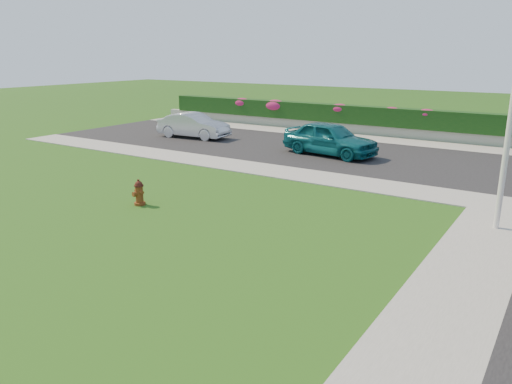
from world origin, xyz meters
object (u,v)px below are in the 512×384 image
Objects in this scene: sedan_teal at (330,138)px; utility_pole at (511,117)px; sedan_silver at (194,125)px; fire_hydrant at (139,193)px.

utility_pole is at bearing -120.88° from sedan_teal.
sedan_teal reaches higher than sedan_silver.
fire_hydrant is 0.18× the size of sedan_teal.
sedan_silver is at bearing 136.93° from fire_hydrant.
sedan_teal is at bearing -97.06° from sedan_silver.
sedan_silver is (-8.81, 0.33, -0.09)m from sedan_teal.
sedan_silver is at bearing 156.99° from utility_pole.
sedan_silver is 0.68× the size of utility_pole.
utility_pole is at bearing 35.48° from fire_hydrant.
sedan_teal is at bearing 95.45° from fire_hydrant.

